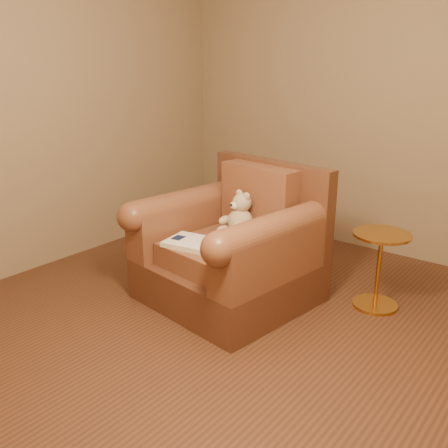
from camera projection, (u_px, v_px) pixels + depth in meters
The scene contains 6 objects.
floor at pixel (238, 331), 3.28m from camera, with size 4.00×4.00×0.00m, color #522D1C.
room at pixel (241, 56), 2.74m from camera, with size 4.02×4.02×2.71m.
armchair at pixel (233, 249), 3.65m from camera, with size 1.21×1.17×0.98m.
teddy_bear at pixel (238, 218), 3.66m from camera, with size 0.24×0.28×0.33m.
guidebook at pixel (198, 244), 3.45m from camera, with size 0.49×0.35×0.04m.
side_table at pixel (379, 268), 3.52m from camera, with size 0.40×0.40×0.56m.
Camera 1 is at (1.72, -2.32, 1.70)m, focal length 40.00 mm.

